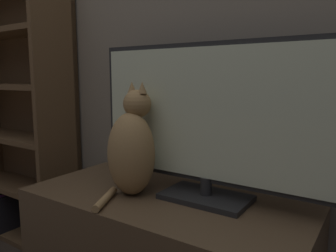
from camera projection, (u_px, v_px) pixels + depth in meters
The scene contains 4 objects.
wall_back at pixel (202, 8), 1.41m from camera, with size 4.80×0.05×2.60m.
tv at pixel (208, 120), 1.21m from camera, with size 0.96×0.20×0.59m.
cat at pixel (133, 149), 1.29m from camera, with size 0.23×0.33×0.45m.
bookshelf at pixel (21, 121), 2.05m from camera, with size 0.82×0.28×1.59m.
Camera 1 is at (0.69, -0.08, 1.01)m, focal length 35.00 mm.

